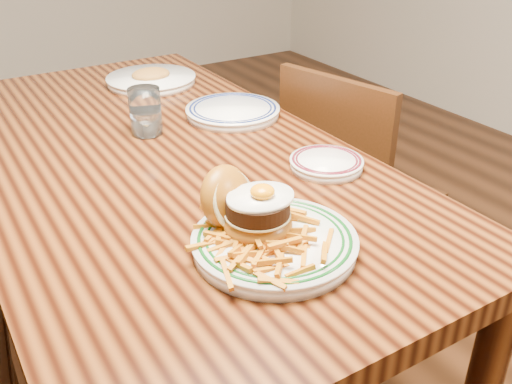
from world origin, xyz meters
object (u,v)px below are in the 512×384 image
table (158,183)px  main_plate (266,229)px  side_plate (326,163)px  chair_right (351,192)px

table → main_plate: size_ratio=5.17×
main_plate → side_plate: 0.35m
main_plate → table: bearing=67.3°
chair_right → main_plate: size_ratio=2.76×
side_plate → table: bearing=131.2°
table → side_plate: 0.43m
main_plate → side_plate: (0.29, 0.20, -0.02)m
chair_right → side_plate: bearing=26.8°
table → main_plate: main_plate is taller
table → side_plate: size_ratio=9.63×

